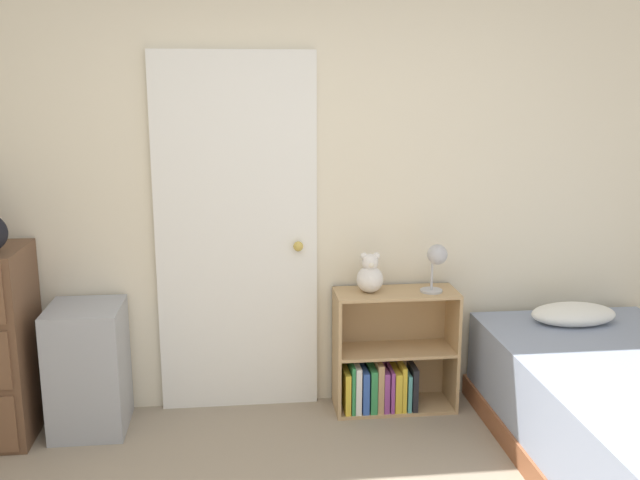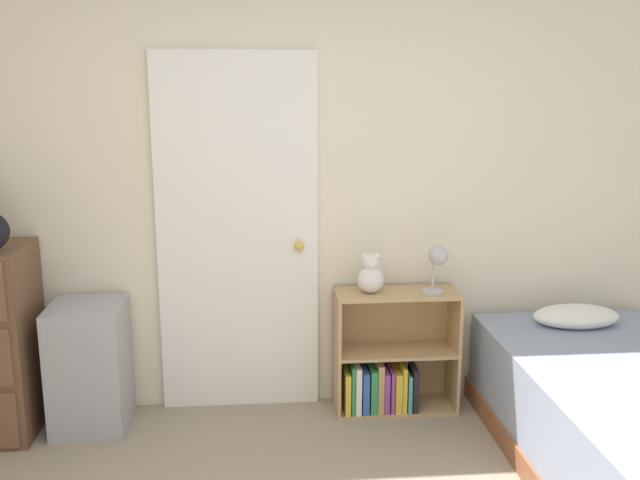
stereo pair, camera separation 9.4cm
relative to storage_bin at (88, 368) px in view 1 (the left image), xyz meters
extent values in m
cube|color=beige|center=(1.07, 0.26, 0.93)|extent=(10.00, 0.06, 2.55)
cube|color=white|center=(0.81, 0.20, 0.66)|extent=(0.89, 0.04, 2.01)
sphere|color=gold|center=(1.15, 0.16, 0.60)|extent=(0.06, 0.06, 0.06)
cube|color=#999EA8|center=(0.00, 0.00, 0.00)|extent=(0.39, 0.41, 0.69)
cube|color=tan|center=(1.35, 0.07, 0.00)|extent=(0.02, 0.28, 0.70)
cube|color=tan|center=(2.02, 0.07, 0.00)|extent=(0.02, 0.28, 0.70)
cube|color=tan|center=(1.69, 0.07, -0.34)|extent=(0.65, 0.28, 0.02)
cube|color=tan|center=(1.69, 0.07, 0.00)|extent=(0.65, 0.28, 0.02)
cube|color=tan|center=(1.69, 0.07, 0.34)|extent=(0.65, 0.28, 0.02)
cube|color=tan|center=(1.69, 0.20, 0.00)|extent=(0.69, 0.01, 0.70)
cube|color=gold|center=(1.40, 0.05, -0.21)|extent=(0.03, 0.22, 0.24)
cube|color=#338C4C|center=(1.43, 0.03, -0.19)|extent=(0.02, 0.19, 0.28)
cube|color=white|center=(1.46, 0.01, -0.19)|extent=(0.03, 0.16, 0.27)
cube|color=#3359B2|center=(1.50, 0.02, -0.21)|extent=(0.04, 0.17, 0.24)
cube|color=#338C4C|center=(1.55, 0.05, -0.20)|extent=(0.04, 0.22, 0.25)
cube|color=tan|center=(1.59, 0.05, -0.19)|extent=(0.03, 0.23, 0.28)
cube|color=#8C3F8C|center=(1.62, 0.04, -0.21)|extent=(0.03, 0.20, 0.24)
cube|color=#8C3F8C|center=(1.66, 0.04, -0.21)|extent=(0.02, 0.20, 0.24)
cube|color=gold|center=(1.69, 0.03, -0.21)|extent=(0.04, 0.20, 0.23)
cube|color=gold|center=(1.72, 0.01, -0.20)|extent=(0.02, 0.16, 0.26)
cube|color=teal|center=(1.75, 0.05, -0.22)|extent=(0.02, 0.22, 0.22)
cube|color=black|center=(1.79, 0.02, -0.20)|extent=(0.03, 0.18, 0.25)
sphere|color=silver|center=(1.54, 0.07, 0.43)|extent=(0.15, 0.15, 0.15)
sphere|color=silver|center=(1.54, 0.07, 0.53)|extent=(0.09, 0.09, 0.09)
sphere|color=silver|center=(1.54, 0.03, 0.52)|extent=(0.03, 0.03, 0.03)
sphere|color=silver|center=(1.50, 0.07, 0.56)|extent=(0.04, 0.04, 0.04)
sphere|color=silver|center=(1.57, 0.07, 0.56)|extent=(0.04, 0.04, 0.04)
cylinder|color=#B2B2B7|center=(1.88, 0.04, 0.36)|extent=(0.12, 0.12, 0.01)
cylinder|color=#B2B2B7|center=(1.88, 0.04, 0.45)|extent=(0.01, 0.01, 0.17)
sphere|color=#B2B2B7|center=(1.90, 0.02, 0.57)|extent=(0.11, 0.11, 0.11)
cube|color=brown|center=(2.68, -0.76, -0.29)|extent=(1.07, 1.93, 0.12)
cube|color=#8C99B2|center=(2.68, -0.76, -0.03)|extent=(1.03, 1.88, 0.40)
ellipsoid|color=white|center=(2.68, -0.07, 0.22)|extent=(0.48, 0.28, 0.12)
camera|label=1|loc=(0.83, -3.69, 1.50)|focal=40.00mm
camera|label=2|loc=(0.93, -3.70, 1.50)|focal=40.00mm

